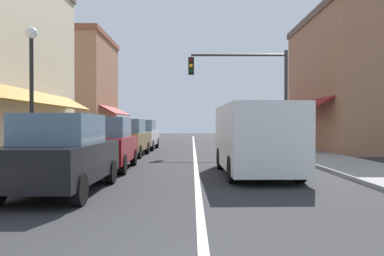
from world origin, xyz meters
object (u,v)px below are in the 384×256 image
street_lamp_left_near (31,74)px  parked_car_far_left (141,135)px  traffic_signal_mast_arm (251,82)px  parked_car_nearest_left (62,154)px  van_in_lane (255,137)px  parked_car_second_left (105,144)px  parked_car_third_left (127,138)px

street_lamp_left_near → parked_car_far_left: bearing=81.4°
traffic_signal_mast_arm → street_lamp_left_near: 11.77m
parked_car_nearest_left → parked_car_far_left: same height
parked_car_far_left → traffic_signal_mast_arm: size_ratio=0.76×
van_in_lane → street_lamp_left_near: street_lamp_left_near is taller
parked_car_second_left → parked_car_third_left: size_ratio=1.00×
van_in_lane → parked_car_far_left: bearing=111.7°
traffic_signal_mast_arm → van_in_lane: bearing=-97.8°
parked_car_third_left → street_lamp_left_near: size_ratio=0.93×
parked_car_nearest_left → traffic_signal_mast_arm: size_ratio=0.76×
parked_car_far_left → street_lamp_left_near: (-1.77, -11.67, 2.16)m
parked_car_third_left → traffic_signal_mast_arm: (6.21, 1.86, 2.84)m
parked_car_nearest_left → parked_car_far_left: size_ratio=1.00×
parked_car_second_left → traffic_signal_mast_arm: (6.02, 7.28, 2.84)m
parked_car_second_left → traffic_signal_mast_arm: size_ratio=0.77×
van_in_lane → traffic_signal_mast_arm: (1.18, 8.58, 2.57)m
parked_car_second_left → van_in_lane: bearing=-16.7°
parked_car_second_left → parked_car_third_left: bearing=90.4°
parked_car_nearest_left → parked_car_third_left: 9.84m
parked_car_nearest_left → street_lamp_left_near: 4.16m
parked_car_far_left → van_in_lane: size_ratio=0.79×
parked_car_far_left → van_in_lane: 12.59m
parked_car_second_left → street_lamp_left_near: bearing=-144.7°
parked_car_nearest_left → parked_car_far_left: (-0.14, 14.68, 0.00)m
parked_car_nearest_left → van_in_lane: van_in_lane is taller
parked_car_nearest_left → parked_car_third_left: (-0.21, 9.84, 0.00)m
van_in_lane → street_lamp_left_near: 6.99m
parked_car_far_left → van_in_lane: (4.96, -11.57, 0.27)m
parked_car_nearest_left → street_lamp_left_near: size_ratio=0.92×
van_in_lane → parked_car_third_left: bearing=125.3°
parked_car_far_left → parked_car_nearest_left: bearing=-88.7°
traffic_signal_mast_arm → parked_car_second_left: bearing=-129.6°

